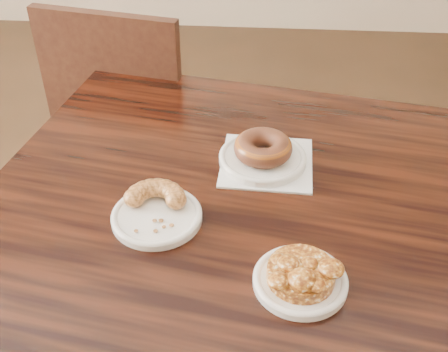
# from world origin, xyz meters

# --- Properties ---
(cafe_table) EXTENTS (1.15, 1.15, 0.75)m
(cafe_table) POSITION_xyz_m (0.17, -0.11, 0.38)
(cafe_table) COLOR black
(cafe_table) RESTS_ON floor
(chair_far) EXTENTS (0.50, 0.50, 0.90)m
(chair_far) POSITION_xyz_m (-0.16, 0.61, 0.45)
(chair_far) COLOR black
(chair_far) RESTS_ON floor
(napkin) EXTENTS (0.19, 0.19, 0.00)m
(napkin) POSITION_xyz_m (0.22, 0.06, 0.75)
(napkin) COLOR white
(napkin) RESTS_ON cafe_table
(plate_donut) EXTENTS (0.17, 0.17, 0.01)m
(plate_donut) POSITION_xyz_m (0.21, 0.06, 0.76)
(plate_donut) COLOR silver
(plate_donut) RESTS_ON napkin
(plate_cruller) EXTENTS (0.16, 0.16, 0.01)m
(plate_cruller) POSITION_xyz_m (0.03, -0.12, 0.76)
(plate_cruller) COLOR white
(plate_cruller) RESTS_ON cafe_table
(plate_fritter) EXTENTS (0.15, 0.15, 0.01)m
(plate_fritter) POSITION_xyz_m (0.27, -0.25, 0.76)
(plate_fritter) COLOR white
(plate_fritter) RESTS_ON cafe_table
(glazed_donut) EXTENTS (0.12, 0.12, 0.04)m
(glazed_donut) POSITION_xyz_m (0.21, 0.06, 0.79)
(glazed_donut) COLOR brown
(glazed_donut) RESTS_ON plate_donut
(apple_fritter) EXTENTS (0.14, 0.14, 0.03)m
(apple_fritter) POSITION_xyz_m (0.27, -0.25, 0.78)
(apple_fritter) COLOR #4D1F08
(apple_fritter) RESTS_ON plate_fritter
(cruller_fragment) EXTENTS (0.12, 0.12, 0.03)m
(cruller_fragment) POSITION_xyz_m (0.03, -0.12, 0.78)
(cruller_fragment) COLOR #603513
(cruller_fragment) RESTS_ON plate_cruller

